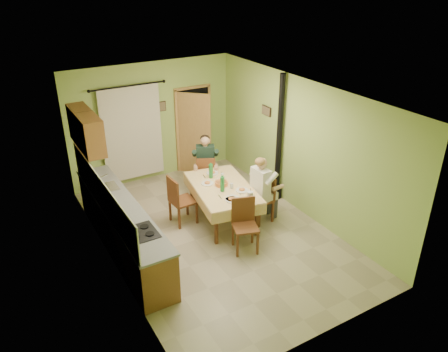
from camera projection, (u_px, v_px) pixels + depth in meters
floor at (216, 233)px, 8.54m from camera, size 4.00×6.00×0.01m
room_shell at (215, 147)px, 7.73m from camera, size 4.04×6.04×2.82m
kitchen_run at (122, 227)px, 7.86m from camera, size 0.64×3.64×1.56m
upper_cabinets at (86, 130)px, 8.17m from camera, size 0.35×1.40×0.70m
curtain at (132, 133)px, 9.98m from camera, size 1.70×0.07×2.22m
doorway at (194, 131)px, 10.72m from camera, size 0.96×0.62×2.15m
dining_table at (222, 203)px, 8.85m from camera, size 1.39×1.99×0.76m
tableware at (225, 185)px, 8.58m from camera, size 0.70×1.62×0.33m
chair_far at (206, 183)px, 9.85m from camera, size 0.55×0.55×0.97m
chair_near at (245, 236)px, 7.95m from camera, size 0.55×0.55×0.99m
chair_right at (261, 208)px, 8.85m from camera, size 0.44×0.44×0.97m
chair_left at (183, 209)px, 8.79m from camera, size 0.48×0.48×1.02m
man_far at (205, 159)px, 9.60m from camera, size 0.65×0.61×1.39m
man_right at (262, 182)px, 8.58m from camera, size 0.49×0.60×1.39m
stove_flue at (278, 155)px, 9.41m from camera, size 0.24×0.24×2.80m
picture_back at (162, 106)px, 10.18m from camera, size 0.19×0.03×0.23m
picture_right at (266, 111)px, 9.54m from camera, size 0.03×0.31×0.21m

